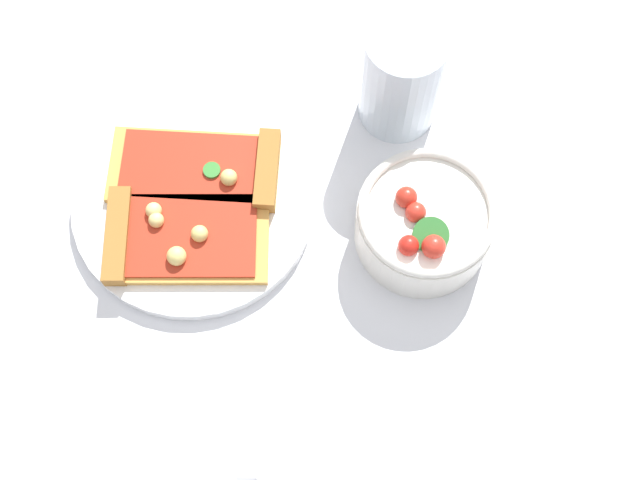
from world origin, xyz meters
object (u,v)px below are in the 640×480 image
(soda_glass, at_px, (401,80))
(pizza_slice_far, at_px, (209,169))
(plate, at_px, (192,203))
(pizza_slice_near, at_px, (175,236))
(salad_bowl, at_px, (424,223))

(soda_glass, bearing_deg, pizza_slice_far, -105.02)
(plate, height_order, pizza_slice_far, pizza_slice_far)
(plate, bearing_deg, soda_glass, 80.38)
(pizza_slice_near, bearing_deg, pizza_slice_far, 120.44)
(pizza_slice_far, distance_m, soda_glass, 0.20)
(plate, distance_m, pizza_slice_near, 0.04)
(pizza_slice_far, distance_m, salad_bowl, 0.21)
(pizza_slice_far, xyz_separation_m, soda_glass, (0.05, 0.19, 0.04))
(pizza_slice_far, xyz_separation_m, salad_bowl, (0.17, 0.12, 0.01))
(pizza_slice_far, bearing_deg, salad_bowl, 35.80)
(salad_bowl, xyz_separation_m, soda_glass, (-0.12, 0.07, 0.02))
(pizza_slice_near, distance_m, pizza_slice_far, 0.07)
(pizza_slice_far, height_order, salad_bowl, salad_bowl)
(pizza_slice_far, height_order, soda_glass, soda_glass)
(pizza_slice_near, bearing_deg, salad_bowl, 54.61)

